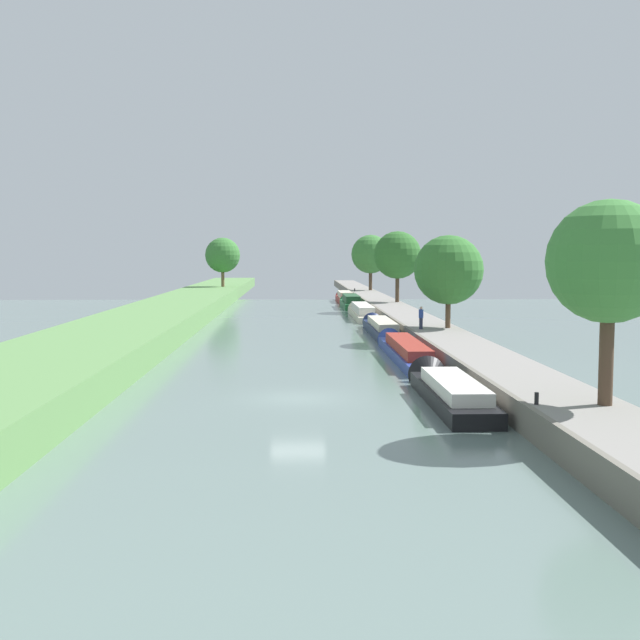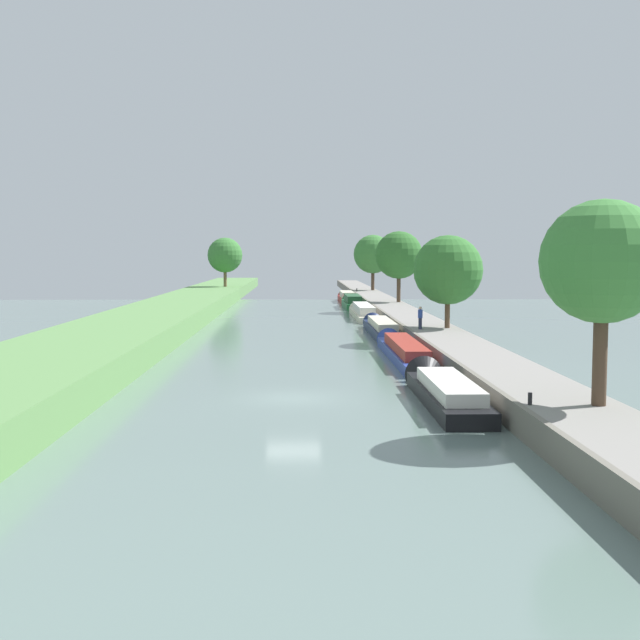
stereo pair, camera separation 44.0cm
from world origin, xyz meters
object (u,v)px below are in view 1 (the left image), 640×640
(narrowboat_blue, at_px, (404,350))
(narrowboat_red, at_px, (344,297))
(narrowboat_black, at_px, (448,390))
(person_walking, at_px, (421,317))
(mooring_bollard_near, at_px, (537,398))
(narrowboat_cream, at_px, (362,312))
(narrowboat_green, at_px, (350,302))
(mooring_bollard_far, at_px, (355,290))
(narrowboat_navy, at_px, (381,327))

(narrowboat_blue, height_order, narrowboat_red, narrowboat_red)
(narrowboat_black, xyz_separation_m, person_walking, (2.37, 22.56, 1.50))
(mooring_bollard_near, bearing_deg, narrowboat_cream, 91.94)
(narrowboat_cream, height_order, narrowboat_red, narrowboat_cream)
(narrowboat_green, bearing_deg, narrowboat_black, -90.04)
(narrowboat_green, bearing_deg, narrowboat_cream, -89.76)
(mooring_bollard_far, bearing_deg, narrowboat_black, -91.37)
(narrowboat_navy, xyz_separation_m, narrowboat_green, (-0.22, 32.75, 0.12))
(person_walking, bearing_deg, narrowboat_navy, 104.94)
(narrowboat_blue, bearing_deg, narrowboat_red, 89.99)
(narrowboat_black, bearing_deg, mooring_bollard_far, 88.63)
(narrowboat_black, distance_m, narrowboat_green, 63.22)
(person_walking, height_order, mooring_bollard_near, person_walking)
(narrowboat_navy, height_order, narrowboat_red, narrowboat_red)
(narrowboat_black, height_order, narrowboat_blue, narrowboat_black)
(narrowboat_blue, xyz_separation_m, narrowboat_navy, (0.18, 15.77, 0.00))
(narrowboat_red, bearing_deg, mooring_bollard_far, 71.52)
(narrowboat_green, bearing_deg, mooring_bollard_near, -88.45)
(narrowboat_navy, relative_size, narrowboat_red, 1.19)
(narrowboat_green, relative_size, person_walking, 7.54)
(narrowboat_cream, bearing_deg, mooring_bollard_far, 86.90)
(narrowboat_red, bearing_deg, narrowboat_black, -90.07)
(narrowboat_blue, distance_m, mooring_bollard_near, 21.63)
(narrowboat_navy, bearing_deg, person_walking, -75.06)
(narrowboat_blue, height_order, narrowboat_green, narrowboat_green)
(narrowboat_green, distance_m, person_walking, 40.75)
(narrowboat_blue, xyz_separation_m, person_walking, (2.29, 7.86, 1.48))
(mooring_bollard_far, bearing_deg, person_walking, -89.58)
(narrowboat_black, relative_size, person_walking, 7.22)
(narrowboat_black, xyz_separation_m, mooring_bollard_near, (1.94, -6.83, 0.85))
(narrowboat_black, bearing_deg, narrowboat_navy, 89.52)
(narrowboat_blue, height_order, narrowboat_cream, narrowboat_cream)
(narrowboat_blue, distance_m, narrowboat_navy, 15.77)
(narrowboat_navy, bearing_deg, narrowboat_blue, -90.66)
(narrowboat_red, relative_size, mooring_bollard_far, 27.34)
(narrowboat_black, xyz_separation_m, mooring_bollard_far, (1.94, 81.32, 0.85))
(narrowboat_blue, relative_size, mooring_bollard_far, 36.49)
(narrowboat_cream, height_order, mooring_bollard_far, mooring_bollard_far)
(narrowboat_cream, relative_size, narrowboat_green, 1.30)
(mooring_bollard_near, bearing_deg, narrowboat_black, 105.85)
(narrowboat_black, distance_m, person_walking, 22.73)
(narrowboat_red, xyz_separation_m, person_walking, (2.28, -53.22, 1.43))
(narrowboat_navy, xyz_separation_m, mooring_bollard_near, (1.68, -37.30, 0.82))
(narrowboat_black, relative_size, narrowboat_red, 0.97)
(mooring_bollard_near, bearing_deg, narrowboat_navy, 92.58)
(narrowboat_green, xyz_separation_m, mooring_bollard_near, (1.90, -70.05, 0.70))
(person_walking, height_order, mooring_bollard_far, person_walking)
(narrowboat_cream, height_order, mooring_bollard_near, mooring_bollard_near)
(narrowboat_blue, bearing_deg, narrowboat_black, -90.29)
(narrowboat_navy, xyz_separation_m, narrowboat_red, (-0.17, 45.31, 0.04))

